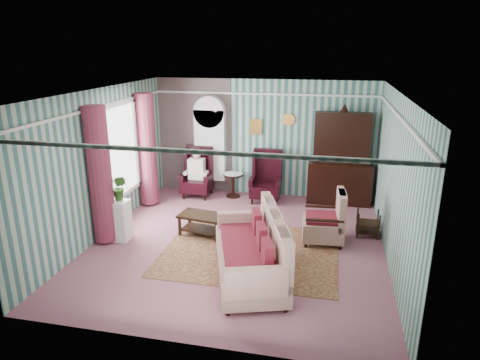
% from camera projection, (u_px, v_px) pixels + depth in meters
% --- Properties ---
extents(floor, '(6.00, 6.00, 0.00)m').
position_uv_depth(floor, '(238.00, 243.00, 8.31)').
color(floor, '#995966').
rests_on(floor, ground).
extents(room_shell, '(5.53, 6.02, 2.91)m').
position_uv_depth(room_shell, '(208.00, 139.00, 7.99)').
color(room_shell, '#396964').
rests_on(room_shell, ground).
extents(bookcase, '(0.80, 0.28, 2.24)m').
position_uv_depth(bookcase, '(210.00, 150.00, 10.88)').
color(bookcase, white).
rests_on(bookcase, floor).
extents(dresser_hutch, '(1.50, 0.56, 2.36)m').
position_uv_depth(dresser_hutch, '(341.00, 156.00, 10.10)').
color(dresser_hutch, black).
rests_on(dresser_hutch, floor).
extents(wingback_left, '(0.76, 0.80, 1.25)m').
position_uv_depth(wingback_left, '(197.00, 172.00, 10.72)').
color(wingback_left, black).
rests_on(wingback_left, floor).
extents(wingback_right, '(0.76, 0.80, 1.25)m').
position_uv_depth(wingback_right, '(266.00, 177.00, 10.37)').
color(wingback_right, black).
rests_on(wingback_right, floor).
extents(seated_woman, '(0.44, 0.40, 1.18)m').
position_uv_depth(seated_woman, '(197.00, 174.00, 10.73)').
color(seated_woman, white).
rests_on(seated_woman, floor).
extents(round_side_table, '(0.50, 0.50, 0.60)m').
position_uv_depth(round_side_table, '(233.00, 185.00, 10.78)').
color(round_side_table, black).
rests_on(round_side_table, floor).
extents(nest_table, '(0.45, 0.38, 0.54)m').
position_uv_depth(nest_table, '(368.00, 223.00, 8.57)').
color(nest_table, black).
rests_on(nest_table, floor).
extents(plant_stand, '(0.55, 0.35, 0.80)m').
position_uv_depth(plant_stand, '(116.00, 220.00, 8.39)').
color(plant_stand, silver).
rests_on(plant_stand, floor).
extents(rug, '(3.20, 2.60, 0.01)m').
position_uv_depth(rug, '(250.00, 251.00, 7.96)').
color(rug, '#47171E').
rests_on(rug, floor).
extents(sofa, '(1.59, 2.44, 0.97)m').
position_uv_depth(sofa, '(249.00, 251.00, 6.94)').
color(sofa, beige).
rests_on(sofa, floor).
extents(floral_armchair, '(0.83, 0.91, 1.07)m').
position_uv_depth(floral_armchair, '(323.00, 216.00, 8.24)').
color(floral_armchair, '#B4AC8B').
rests_on(floral_armchair, floor).
extents(coffee_table, '(0.98, 0.67, 0.44)m').
position_uv_depth(coffee_table, '(202.00, 225.00, 8.63)').
color(coffee_table, black).
rests_on(coffee_table, floor).
extents(potted_plant_a, '(0.46, 0.43, 0.40)m').
position_uv_depth(potted_plant_a, '(106.00, 193.00, 8.08)').
color(potted_plant_a, '#1B4F18').
rests_on(potted_plant_a, plant_stand).
extents(potted_plant_b, '(0.28, 0.22, 0.50)m').
position_uv_depth(potted_plant_b, '(119.00, 188.00, 8.24)').
color(potted_plant_b, '#28571B').
rests_on(potted_plant_b, plant_stand).
extents(potted_plant_c, '(0.28, 0.28, 0.44)m').
position_uv_depth(potted_plant_c, '(109.00, 189.00, 8.27)').
color(potted_plant_c, '#184E1C').
rests_on(potted_plant_c, plant_stand).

